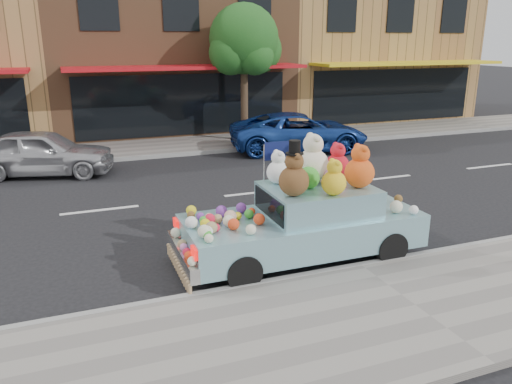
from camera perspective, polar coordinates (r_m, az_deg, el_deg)
name	(u,v)px	position (r m, az deg, el deg)	size (l,w,h in m)	color
ground	(257,193)	(13.21, 0.10, -0.08)	(120.00, 120.00, 0.00)	black
near_sidewalk	(415,308)	(7.95, 17.72, -12.55)	(60.00, 3.00, 0.12)	gray
far_sidewalk	(195,145)	(19.22, -6.95, 5.40)	(60.00, 3.00, 0.12)	gray
near_kerb	(360,267)	(9.01, 11.79, -8.39)	(60.00, 0.12, 0.13)	gray
far_kerb	(206,152)	(17.80, -5.74, 4.52)	(60.00, 0.12, 0.13)	gray
storefront_mid	(163,45)	(24.19, -10.63, 16.14)	(10.00, 9.80, 7.30)	brown
storefront_right	(352,45)	(27.86, 10.87, 16.20)	(10.00, 9.80, 7.30)	#A27A44
street_tree	(244,45)	(19.48, -1.36, 16.43)	(3.00, 2.70, 5.22)	#38281C
car_silver	(42,152)	(16.08, -23.25, 4.18)	(1.64, 4.07, 1.39)	#B5B6BA
car_blue	(299,132)	(18.25, 4.91, 6.86)	(2.29, 4.97, 1.38)	#1B3D94
art_car	(305,216)	(9.09, 5.59, -2.74)	(4.50, 1.81, 2.30)	black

